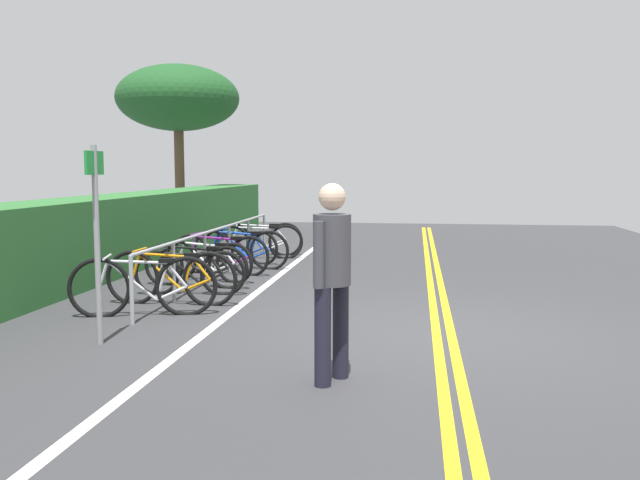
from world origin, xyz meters
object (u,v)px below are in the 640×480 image
(bicycle_1, at_px, (171,278))
(bicycle_6, at_px, (241,249))
(bike_rack, at_px, (218,240))
(bicycle_5, at_px, (220,254))
(tree_mid, at_px, (178,99))
(bicycle_0, at_px, (143,286))
(bicycle_4, at_px, (206,261))
(bicycle_2, at_px, (190,273))
(bicycle_3, at_px, (196,266))
(bicycle_7, at_px, (240,247))
(bicycle_9, at_px, (260,239))
(pedestrian, at_px, (332,269))
(sign_post_near, at_px, (96,225))
(bicycle_8, at_px, (259,242))

(bicycle_1, distance_m, bicycle_6, 3.30)
(bike_rack, bearing_deg, bicycle_1, -178.90)
(bicycle_5, height_order, tree_mid, tree_mid)
(bicycle_0, xyz_separation_m, bicycle_1, (0.71, -0.09, -0.01))
(bicycle_4, bearing_deg, bicycle_6, -8.66)
(bicycle_0, relative_size, bicycle_2, 1.09)
(bicycle_3, relative_size, bicycle_7, 1.10)
(bicycle_0, distance_m, bicycle_4, 2.63)
(bicycle_1, relative_size, bicycle_6, 1.01)
(bicycle_3, height_order, bicycle_4, bicycle_3)
(bicycle_0, distance_m, bicycle_7, 4.71)
(bicycle_0, height_order, bicycle_7, bicycle_0)
(bicycle_0, xyz_separation_m, bicycle_4, (2.63, 0.04, -0.04))
(bicycle_9, bearing_deg, tree_mid, 34.51)
(bicycle_0, distance_m, bicycle_1, 0.72)
(pedestrian, bearing_deg, bicycle_7, 20.83)
(bicycle_2, distance_m, pedestrian, 4.50)
(bicycle_9, height_order, sign_post_near, sign_post_near)
(bicycle_9, bearing_deg, bicycle_8, -168.85)
(bicycle_2, height_order, bicycle_6, bicycle_6)
(bicycle_4, bearing_deg, bicycle_5, -2.73)
(bicycle_4, bearing_deg, tree_mid, 22.28)
(bicycle_2, bearing_deg, bicycle_3, 11.50)
(bicycle_2, xyz_separation_m, bicycle_3, (0.63, 0.13, 0.01))
(bicycle_2, height_order, sign_post_near, sign_post_near)
(bicycle_0, bearing_deg, bicycle_9, -0.82)
(bicycle_5, distance_m, bicycle_6, 0.72)
(bicycle_1, bearing_deg, bicycle_2, -1.05)
(bicycle_1, height_order, bicycle_7, bicycle_1)
(bicycle_1, xyz_separation_m, pedestrian, (-2.95, -2.53, 0.61))
(bicycle_0, height_order, bicycle_8, bicycle_0)
(bicycle_2, xyz_separation_m, tree_mid, (9.72, 3.63, 3.48))
(bicycle_4, bearing_deg, bicycle_1, -176.25)
(bicycle_0, height_order, bicycle_2, bicycle_0)
(bicycle_2, distance_m, bicycle_5, 1.89)
(bicycle_6, distance_m, sign_post_near, 5.43)
(bicycle_1, distance_m, tree_mid, 11.57)
(bike_rack, xyz_separation_m, bicycle_0, (-3.01, 0.05, -0.25))
(bicycle_3, distance_m, sign_post_near, 3.53)
(bicycle_4, distance_m, bicycle_6, 1.40)
(bicycle_4, relative_size, tree_mid, 0.35)
(bicycle_8, bearing_deg, tree_mid, 32.68)
(bicycle_0, height_order, bicycle_4, bicycle_0)
(bicycle_7, bearing_deg, bicycle_0, -179.68)
(bicycle_5, relative_size, bicycle_8, 1.02)
(bike_rack, relative_size, bicycle_9, 3.89)
(bicycle_1, bearing_deg, bike_rack, 1.10)
(bicycle_8, height_order, sign_post_near, sign_post_near)
(bicycle_3, bearing_deg, bicycle_9, -1.66)
(bicycle_5, xyz_separation_m, pedestrian, (-5.56, -2.62, 0.63))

